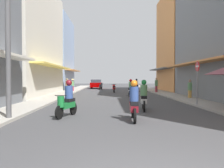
# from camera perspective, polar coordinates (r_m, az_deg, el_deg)

# --- Properties ---
(ground_plane) EXTENTS (100.52, 100.52, 0.00)m
(ground_plane) POSITION_cam_1_polar(r_m,az_deg,el_deg) (22.14, 0.81, -2.85)
(ground_plane) COLOR #424244
(sidewalk_left) EXTENTS (1.95, 53.69, 0.12)m
(sidewalk_left) POSITION_cam_1_polar(r_m,az_deg,el_deg) (22.59, -12.83, -2.65)
(sidewalk_left) COLOR #ADA89E
(sidewalk_left) RESTS_ON ground
(sidewalk_right) EXTENTS (1.95, 53.69, 0.12)m
(sidewalk_right) POSITION_cam_1_polar(r_m,az_deg,el_deg) (22.95, 14.23, -2.60)
(sidewalk_right) COLOR #9E9991
(sidewalk_right) RESTS_ON ground
(building_left_mid) EXTENTS (7.05, 13.29, 11.02)m
(building_left_mid) POSITION_cam_1_polar(r_m,az_deg,el_deg) (24.40, -22.00, 10.40)
(building_left_mid) COLOR silver
(building_left_mid) RESTS_ON ground
(building_left_far) EXTENTS (7.05, 9.41, 10.42)m
(building_left_far) POSITION_cam_1_polar(r_m,az_deg,el_deg) (35.71, -15.11, 7.09)
(building_left_far) COLOR #8CA5CC
(building_left_far) RESTS_ON ground
(building_right_far) EXTENTS (7.05, 8.91, 12.15)m
(building_right_far) POSITION_cam_1_polar(r_m,az_deg,el_deg) (30.85, 18.12, 9.59)
(building_right_far) COLOR #D88C4C
(building_right_far) RESTS_ON ground
(motorbike_white) EXTENTS (0.55, 1.81, 1.58)m
(motorbike_white) POSITION_cam_1_polar(r_m,az_deg,el_deg) (12.03, 7.78, -3.11)
(motorbike_white) COLOR black
(motorbike_white) RESTS_ON ground
(motorbike_black) EXTENTS (0.58, 1.80, 0.96)m
(motorbike_black) POSITION_cam_1_polar(r_m,az_deg,el_deg) (33.59, -2.73, -0.54)
(motorbike_black) COLOR black
(motorbike_black) RESTS_ON ground
(motorbike_blue) EXTENTS (0.64, 1.78, 1.58)m
(motorbike_blue) POSITION_cam_1_polar(r_m,az_deg,el_deg) (31.69, 5.93, -0.30)
(motorbike_blue) COLOR black
(motorbike_blue) RESTS_ON ground
(motorbike_green) EXTENTS (0.74, 1.74, 1.58)m
(motorbike_green) POSITION_cam_1_polar(r_m,az_deg,el_deg) (10.11, -10.99, -3.98)
(motorbike_green) COLOR black
(motorbike_green) RESTS_ON ground
(motorbike_maroon) EXTENTS (0.55, 1.81, 1.58)m
(motorbike_maroon) POSITION_cam_1_polar(r_m,az_deg,el_deg) (9.08, 5.35, -4.57)
(motorbike_maroon) COLOR black
(motorbike_maroon) RESTS_ON ground
(motorbike_silver) EXTENTS (0.76, 1.74, 1.58)m
(motorbike_silver) POSITION_cam_1_polar(r_m,az_deg,el_deg) (20.76, 4.71, -1.20)
(motorbike_silver) COLOR black
(motorbike_silver) RESTS_ON ground
(motorbike_red) EXTENTS (0.55, 1.81, 0.96)m
(motorbike_red) POSITION_cam_1_polar(r_m,az_deg,el_deg) (26.40, 0.49, -1.07)
(motorbike_red) COLOR black
(motorbike_red) RESTS_ON ground
(parked_car) EXTENTS (1.79, 4.11, 1.45)m
(parked_car) POSITION_cam_1_polar(r_m,az_deg,el_deg) (37.47, -3.88, 0.02)
(parked_car) COLOR #8C0000
(parked_car) RESTS_ON ground
(pedestrian_midway) EXTENTS (0.44, 0.44, 1.63)m
(pedestrian_midway) POSITION_cam_1_polar(r_m,az_deg,el_deg) (28.16, -9.61, -0.09)
(pedestrian_midway) COLOR #99333F
(pedestrian_midway) RESTS_ON ground
(pedestrian_far) EXTENTS (0.44, 0.44, 1.68)m
(pedestrian_far) POSITION_cam_1_polar(r_m,az_deg,el_deg) (29.75, -11.03, 0.03)
(pedestrian_far) COLOR #598C59
(pedestrian_far) RESTS_ON ground
(pedestrian_foreground) EXTENTS (0.34, 0.34, 1.70)m
(pedestrian_foreground) POSITION_cam_1_polar(r_m,az_deg,el_deg) (26.10, 10.83, -0.36)
(pedestrian_foreground) COLOR #99333F
(pedestrian_foreground) RESTS_ON ground
(pedestrian_crossing) EXTENTS (0.34, 0.34, 1.56)m
(pedestrian_crossing) POSITION_cam_1_polar(r_m,az_deg,el_deg) (19.27, 18.57, -1.25)
(pedestrian_crossing) COLOR #BF8C3F
(pedestrian_crossing) RESTS_ON ground
(utility_pole) EXTENTS (0.20, 1.20, 7.38)m
(utility_pole) POSITION_cam_1_polar(r_m,az_deg,el_deg) (10.07, -24.20, 13.42)
(utility_pole) COLOR #4C4C4F
(utility_pole) RESTS_ON ground
(street_sign_no_entry) EXTENTS (0.07, 0.60, 2.65)m
(street_sign_no_entry) POSITION_cam_1_polar(r_m,az_deg,el_deg) (14.46, 20.20, 1.60)
(street_sign_no_entry) COLOR gray
(street_sign_no_entry) RESTS_ON ground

